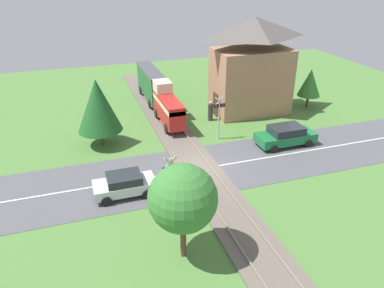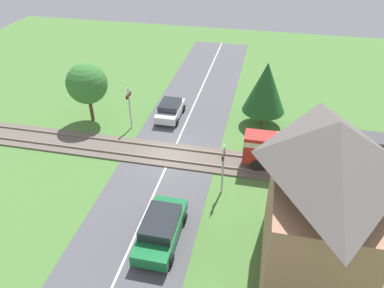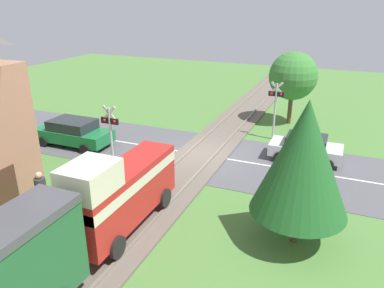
{
  "view_description": "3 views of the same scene",
  "coord_description": "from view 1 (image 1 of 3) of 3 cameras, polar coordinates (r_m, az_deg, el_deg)",
  "views": [
    {
      "loc": [
        -7.34,
        -20.51,
        12.64
      ],
      "look_at": [
        0.0,
        1.49,
        1.2
      ],
      "focal_mm": 35.0,
      "sensor_mm": 36.0,
      "label": 1
    },
    {
      "loc": [
        20.42,
        5.92,
        15.29
      ],
      "look_at": [
        0.0,
        1.49,
        1.2
      ],
      "focal_mm": 35.0,
      "sensor_mm": 36.0,
      "label": 2
    },
    {
      "loc": [
        -6.68,
        17.46,
        8.02
      ],
      "look_at": [
        0.0,
        1.49,
        1.2
      ],
      "focal_mm": 35.0,
      "sensor_mm": 36.0,
      "label": 3
    }
  ],
  "objects": [
    {
      "name": "ground_plane",
      "position": [
        25.19,
        1.07,
        -3.87
      ],
      "size": [
        60.0,
        60.0,
        0.0
      ],
      "primitive_type": "plane",
      "color": "#4C7A38"
    },
    {
      "name": "road_surface",
      "position": [
        25.18,
        1.07,
        -3.85
      ],
      "size": [
        48.0,
        6.4,
        0.02
      ],
      "color": "#515156",
      "rests_on": "ground_plane"
    },
    {
      "name": "track_bed",
      "position": [
        25.15,
        1.07,
        -3.74
      ],
      "size": [
        2.8,
        48.0,
        0.24
      ],
      "color": "#665B51",
      "rests_on": "ground_plane"
    },
    {
      "name": "train",
      "position": [
        34.41,
        -5.25,
        7.9
      ],
      "size": [
        1.58,
        12.43,
        3.18
      ],
      "color": "red",
      "rests_on": "track_bed"
    },
    {
      "name": "car_near_crossing",
      "position": [
        22.59,
        -10.25,
        -6.04
      ],
      "size": [
        3.63,
        1.85,
        1.37
      ],
      "color": "silver",
      "rests_on": "ground_plane"
    },
    {
      "name": "car_far_side",
      "position": [
        28.98,
        14.09,
        1.3
      ],
      "size": [
        4.48,
        2.03,
        1.52
      ],
      "color": "#197038",
      "rests_on": "ground_plane"
    },
    {
      "name": "crossing_signal_west_approach",
      "position": [
        20.0,
        -3.21,
        -5.17
      ],
      "size": [
        0.9,
        0.18,
        3.51
      ],
      "color": "#B7B7B7",
      "rests_on": "ground_plane"
    },
    {
      "name": "crossing_signal_east_approach",
      "position": [
        28.57,
        4.14,
        4.8
      ],
      "size": [
        0.9,
        0.18,
        3.51
      ],
      "color": "#B7B7B7",
      "rests_on": "ground_plane"
    },
    {
      "name": "station_building",
      "position": [
        34.04,
        9.05,
        11.44
      ],
      "size": [
        7.13,
        4.32,
        8.44
      ],
      "color": "#AD7A5B",
      "rests_on": "ground_plane"
    },
    {
      "name": "pedestrian_by_station",
      "position": [
        32.63,
        2.82,
        4.94
      ],
      "size": [
        0.43,
        0.43,
        1.75
      ],
      "color": "#333338",
      "rests_on": "ground_plane"
    },
    {
      "name": "tree_by_station",
      "position": [
        36.89,
        17.54,
        8.91
      ],
      "size": [
        2.1,
        2.1,
        3.66
      ],
      "color": "brown",
      "rests_on": "ground_plane"
    },
    {
      "name": "tree_roadside_hedge",
      "position": [
        28.09,
        -14.13,
        5.74
      ],
      "size": [
        3.26,
        3.26,
        5.13
      ],
      "color": "brown",
      "rests_on": "ground_plane"
    },
    {
      "name": "tree_beyond_track",
      "position": [
        16.59,
        -1.42,
        -8.31
      ],
      "size": [
        3.13,
        3.13,
        4.81
      ],
      "color": "brown",
      "rests_on": "ground_plane"
    }
  ]
}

